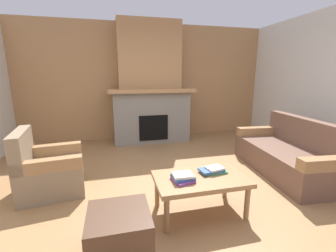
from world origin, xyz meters
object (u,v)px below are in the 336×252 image
armchair (48,170)px  ottoman (120,234)px  coffee_table (200,181)px  fireplace (150,91)px  couch (289,155)px

armchair → ottoman: bearing=-57.1°
armchair → coffee_table: bearing=-28.0°
fireplace → coffee_table: bearing=-89.4°
couch → coffee_table: bearing=-159.0°
fireplace → coffee_table: 3.14m
ottoman → couch: bearing=22.2°
couch → armchair: same height
armchair → coffee_table: 2.00m
armchair → ottoman: 1.60m
couch → ottoman: 2.89m
couch → armchair: (-3.54, 0.25, 0.01)m
couch → ottoman: couch is taller
ottoman → fireplace: bearing=76.0°
fireplace → coffee_table: size_ratio=2.70×
fireplace → ottoman: fireplace is taller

